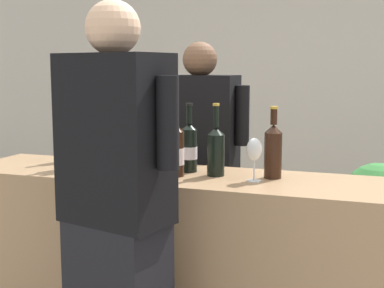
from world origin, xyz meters
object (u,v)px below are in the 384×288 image
Objects in this scene: person_guest at (117,236)px; potted_shrub at (369,222)px; wine_bottle_2 at (71,140)px; wine_bottle_0 at (216,150)px; wine_bottle_5 at (91,143)px; wine_bottle_6 at (273,150)px; wine_glass at (254,151)px; wine_bottle_3 at (70,147)px; wine_bottle_4 at (143,153)px; wine_bottle_1 at (189,147)px; person_server at (200,187)px; wine_bottle_7 at (176,150)px.

potted_shrub is (0.89, 1.57, -0.29)m from person_guest.
wine_bottle_2 is 0.99m from person_guest.
wine_bottle_0 reaches higher than wine_bottle_5.
wine_bottle_0 is at bearing -172.60° from wine_bottle_6.
wine_glass is at bearing -114.98° from potted_shrub.
person_guest is (0.53, -0.51, -0.25)m from wine_bottle_3.
potted_shrub is (0.98, 1.14, -0.55)m from wine_bottle_4.
wine_bottle_3 is at bearing -166.94° from wine_bottle_1.
wine_bottle_5 is at bearing -143.28° from potted_shrub.
person_server is (0.38, 0.59, -0.32)m from wine_bottle_5.
wine_bottle_4 is 0.97× the size of wine_bottle_6.
wine_bottle_7 is at bearing -15.30° from wine_bottle_2.
person_server is at bearing 88.00° from wine_bottle_4.
person_guest is at bearing -95.54° from wine_bottle_1.
wine_bottle_4 is at bearing -167.96° from wine_glass.
potted_shrub is at bearing 60.28° from person_guest.
wine_bottle_4 reaches higher than wine_glass.
potted_shrub is at bearing 50.64° from wine_bottle_7.
wine_bottle_5 is 1.01× the size of wine_bottle_6.
wine_bottle_6 is 0.35× the size of potted_shrub.
wine_bottle_5 is 0.85m from wine_glass.
person_guest is (0.65, -0.71, -0.25)m from wine_bottle_2.
person_guest reaches higher than wine_bottle_0.
wine_glass is (-0.07, -0.10, 0.01)m from wine_bottle_6.
person_server is (-0.54, 0.53, -0.32)m from wine_bottle_6.
wine_bottle_0 is 1.74× the size of wine_glass.
wine_bottle_4 is at bearing -10.63° from wine_bottle_3.
wine_bottle_7 reaches higher than wine_bottle_5.
wine_bottle_2 is at bearing 121.10° from wine_bottle_3.
wine_bottle_0 is 1.02× the size of wine_bottle_1.
wine_bottle_6 is 0.82m from person_server.
wine_bottle_2 is at bearing -142.64° from person_server.
person_server is at bearing -156.89° from potted_shrub.
wine_bottle_3 is at bearing -178.63° from wine_bottle_7.
person_server reaches higher than wine_glass.
person_guest is (0.44, -0.57, -0.27)m from wine_bottle_5.
wine_bottle_5 is 0.77m from person_server.
person_server is at bearing 92.88° from person_guest.
wine_bottle_5 is at bearing -177.64° from wine_bottle_0.
wine_bottle_0 is 1.06× the size of wine_bottle_4.
wine_bottle_5 is at bearing -34.12° from wine_bottle_2.
person_guest reaches higher than wine_bottle_7.
person_server is at bearing 37.36° from wine_bottle_2.
wine_glass is 0.11× the size of person_guest.
wine_bottle_7 is 0.59m from person_guest.
wine_bottle_1 is at bearing 162.11° from wine_glass.
wine_bottle_4 is 0.34× the size of potted_shrub.
person_guest reaches higher than wine_bottle_2.
potted_shrub is (1.42, 1.06, -0.54)m from wine_bottle_3.
potted_shrub is (0.48, 1.03, -0.56)m from wine_glass.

